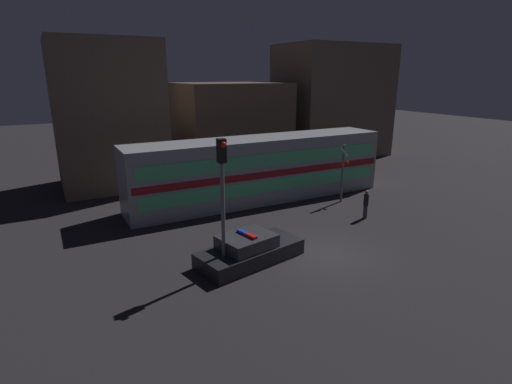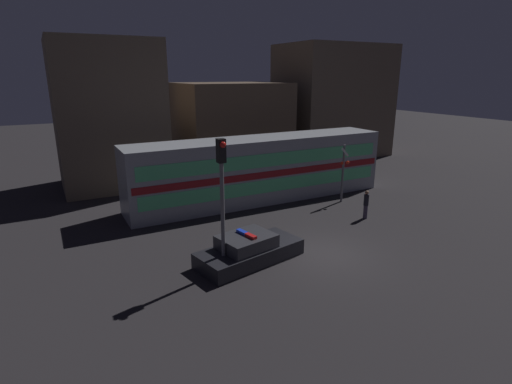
% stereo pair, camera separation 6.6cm
% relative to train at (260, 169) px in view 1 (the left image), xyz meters
% --- Properties ---
extents(ground_plane, '(120.00, 120.00, 0.00)m').
position_rel_train_xyz_m(ground_plane, '(-1.27, -8.45, -1.96)').
color(ground_plane, '#262326').
extents(train, '(16.57, 2.90, 3.92)m').
position_rel_train_xyz_m(train, '(0.00, 0.00, 0.00)').
color(train, '#999EA5').
rests_on(train, ground_plane).
extents(police_car, '(4.89, 2.81, 1.33)m').
position_rel_train_xyz_m(police_car, '(-4.59, -7.44, -1.47)').
color(police_car, black).
rests_on(police_car, ground_plane).
extents(pedestrian, '(0.27, 0.27, 1.59)m').
position_rel_train_xyz_m(pedestrian, '(3.42, -5.79, -1.14)').
color(pedestrian, '#3F384C').
rests_on(pedestrian, ground_plane).
extents(crossing_signal_near, '(0.65, 0.29, 3.56)m').
position_rel_train_xyz_m(crossing_signal_near, '(4.23, -2.83, 0.00)').
color(crossing_signal_near, slate).
rests_on(crossing_signal_near, ground_plane).
extents(traffic_light_corner, '(0.30, 0.46, 5.36)m').
position_rel_train_xyz_m(traffic_light_corner, '(-5.87, -7.72, 1.49)').
color(traffic_light_corner, slate).
rests_on(traffic_light_corner, ground_plane).
extents(building_left, '(6.86, 6.05, 9.86)m').
position_rel_train_xyz_m(building_left, '(-7.45, 8.07, 2.97)').
color(building_left, brown).
rests_on(building_left, ground_plane).
extents(building_center, '(8.57, 6.64, 6.97)m').
position_rel_train_xyz_m(building_center, '(2.39, 9.39, 1.52)').
color(building_center, brown).
rests_on(building_center, ground_plane).
extents(building_right, '(9.87, 6.80, 10.27)m').
position_rel_train_xyz_m(building_right, '(13.27, 9.82, 3.17)').
color(building_right, brown).
rests_on(building_right, ground_plane).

